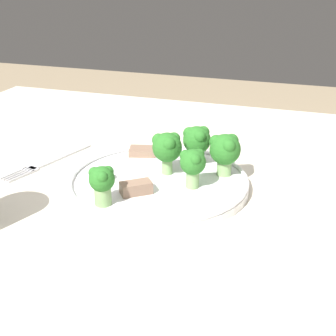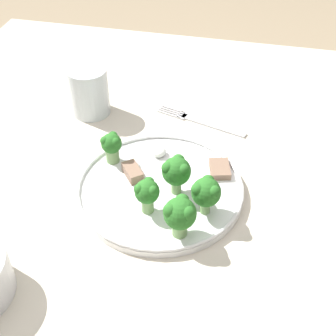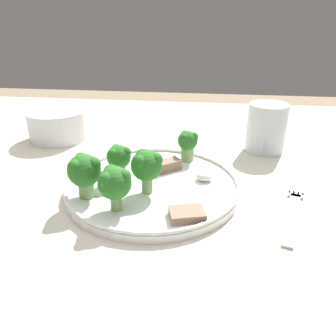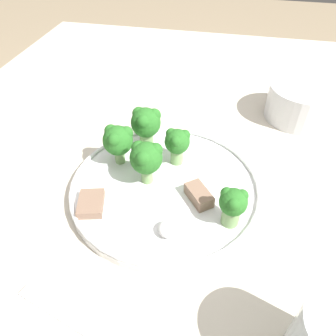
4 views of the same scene
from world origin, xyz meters
name	(u,v)px [view 2 (image 2 of 4)]	position (x,y,z in m)	size (l,w,h in m)	color
table	(131,241)	(0.00, 0.00, 0.67)	(1.27, 1.06, 0.76)	beige
dinner_plate	(160,189)	(0.04, -0.05, 0.77)	(0.28, 0.28, 0.02)	white
fork	(202,122)	(0.25, -0.08, 0.76)	(0.07, 0.19, 0.00)	silver
drinking_glass	(89,94)	(0.24, 0.15, 0.81)	(0.08, 0.08, 0.10)	silver
broccoli_floret_near_rim_left	(206,192)	(0.00, -0.13, 0.82)	(0.05, 0.05, 0.07)	#7FA866
broccoli_floret_center_left	(176,171)	(0.03, -0.07, 0.82)	(0.05, 0.05, 0.07)	#7FA866
broccoli_floret_back_left	(112,145)	(0.09, 0.05, 0.81)	(0.04, 0.04, 0.06)	#7FA866
broccoli_floret_front_left	(147,192)	(-0.02, -0.04, 0.81)	(0.04, 0.04, 0.06)	#7FA866
broccoli_floret_center_back	(180,214)	(-0.05, -0.10, 0.82)	(0.05, 0.05, 0.07)	#7FA866
meat_slice_front_slice	(133,172)	(0.06, 0.01, 0.78)	(0.05, 0.05, 0.02)	#846651
meat_slice_middle_slice	(220,169)	(0.10, -0.14, 0.78)	(0.05, 0.04, 0.01)	#846651
sauce_dollop	(159,152)	(0.12, -0.02, 0.78)	(0.03, 0.03, 0.02)	white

